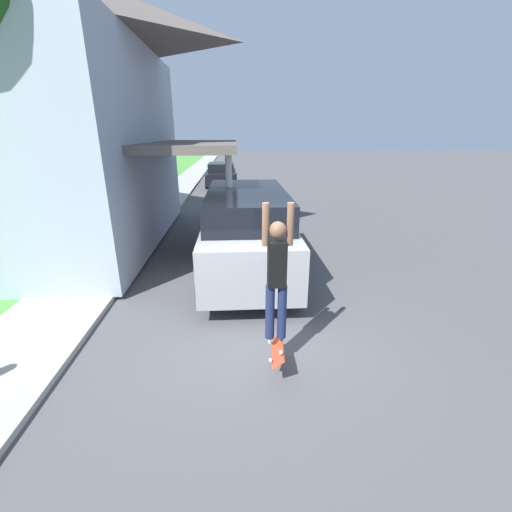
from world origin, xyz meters
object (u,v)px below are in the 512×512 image
object	(u,v)px
car_down_street	(222,175)
skateboard	(277,350)
suv_parked	(247,230)
skateboarder	(277,272)

from	to	relation	value
car_down_street	skateboard	xyz separation A→B (m)	(1.43, -18.24, -0.36)
suv_parked	skateboard	bearing A→B (deg)	-85.38
car_down_street	skateboard	size ratio (longest dim) A/B	5.00
car_down_street	skateboarder	distance (m)	18.16
car_down_street	skateboarder	xyz separation A→B (m)	(1.42, -18.09, 0.77)
car_down_street	skateboard	world-z (taller)	car_down_street
car_down_street	skateboard	bearing A→B (deg)	-85.51
skateboard	skateboarder	bearing A→B (deg)	94.74
suv_parked	skateboarder	world-z (taller)	skateboarder
suv_parked	skateboarder	size ratio (longest dim) A/B	2.50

